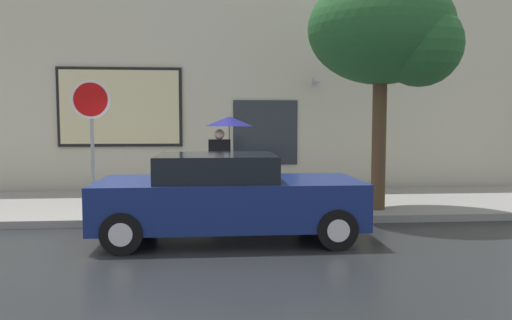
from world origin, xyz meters
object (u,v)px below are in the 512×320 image
object	(u,v)px
parked_car	(227,197)
pedestrian_with_umbrella	(226,133)
street_tree	(389,33)
stop_sign	(91,120)

from	to	relation	value
parked_car	pedestrian_with_umbrella	xyz separation A→B (m)	(0.04, 2.77, 1.02)
parked_car	street_tree	bearing A→B (deg)	26.08
pedestrian_with_umbrella	street_tree	distance (m)	4.05
parked_car	street_tree	world-z (taller)	street_tree
parked_car	pedestrian_with_umbrella	distance (m)	2.95
stop_sign	street_tree	bearing A→B (deg)	0.01
pedestrian_with_umbrella	street_tree	bearing A→B (deg)	-18.96
pedestrian_with_umbrella	stop_sign	xyz separation A→B (m)	(-2.67, -1.13, 0.29)
pedestrian_with_umbrella	street_tree	xyz separation A→B (m)	(3.30, -1.13, 2.05)
street_tree	stop_sign	world-z (taller)	street_tree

